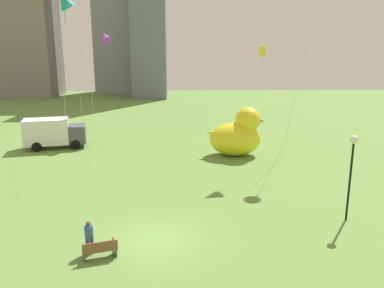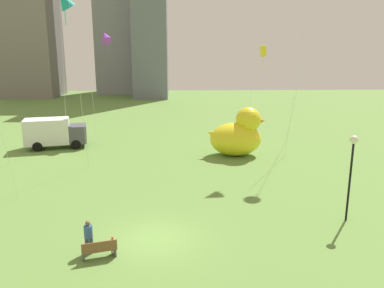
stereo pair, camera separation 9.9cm
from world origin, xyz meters
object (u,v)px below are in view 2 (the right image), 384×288
person_child (113,244)px  box_truck (54,133)px  kite_teal (64,1)px  person_adult (88,235)px  park_bench (99,249)px  giant_inflatable_duck (238,135)px  kite_purple (106,37)px  kite_yellow (263,51)px  lamppost (352,157)px

person_child → box_truck: box_truck is taller
person_child → box_truck: 22.08m
person_child → kite_teal: 18.62m
person_adult → person_child: 1.21m
person_child → box_truck: size_ratio=0.15×
park_bench → box_truck: size_ratio=0.27×
person_child → giant_inflatable_duck: 18.94m
box_truck → kite_teal: size_ratio=0.45×
kite_purple → kite_yellow: size_ratio=1.17×
park_bench → kite_yellow: size_ratio=0.17×
person_adult → kite_teal: bearing=106.6°
kite_teal → kite_purple: bearing=86.0°
kite_teal → kite_yellow: (16.83, 10.96, -3.66)m
person_adult → lamppost: lamppost is taller
park_bench → kite_teal: 18.80m
park_bench → person_adult: size_ratio=1.01×
park_bench → kite_purple: bearing=98.4°
person_child → kite_yellow: kite_yellow is taller
giant_inflatable_duck → kite_teal: (-13.35, -3.79, 10.82)m
park_bench → lamppost: (13.00, 3.66, 3.20)m
giant_inflatable_duck → box_truck: size_ratio=0.87×
person_adult → box_truck: (-7.70, 20.10, 0.54)m
box_truck → kite_teal: (3.82, -7.05, 11.23)m
person_child → giant_inflatable_duck: giant_inflatable_duck is taller
giant_inflatable_duck → box_truck: (-17.17, 3.26, -0.41)m
lamppost → kite_yellow: size_ratio=0.51×
person_adult → box_truck: 21.54m
person_adult → kite_yellow: (12.95, 24.01, 8.11)m
giant_inflatable_duck → lamppost: size_ratio=1.08×
person_adult → kite_yellow: kite_yellow is taller
giant_inflatable_duck → kite_yellow: (3.49, 7.16, 7.16)m
kite_yellow → giant_inflatable_duck: bearing=-115.9°
giant_inflatable_duck → kite_purple: size_ratio=0.47×
kite_teal → kite_yellow: bearing=33.1°
park_bench → kite_purple: (-3.68, 24.87, 9.97)m
park_bench → lamppost: 13.88m
kite_purple → person_child: bearing=-80.2°
park_bench → kite_yellow: (12.37, 24.55, 8.53)m
box_truck → kite_purple: bearing=42.5°
person_child → giant_inflatable_duck: size_ratio=0.17×
kite_yellow → person_adult: bearing=-118.3°
person_child → giant_inflatable_duck: (8.33, 16.95, 1.37)m
giant_inflatable_duck → kite_teal: kite_teal is taller
kite_purple → park_bench: bearing=-81.6°
giant_inflatable_duck → kite_teal: bearing=-164.1°
kite_yellow → person_child: bearing=-116.1°
giant_inflatable_duck → lamppost: bearing=-73.3°
kite_teal → lamppost: bearing=-29.6°
park_bench → giant_inflatable_duck: size_ratio=0.31×
giant_inflatable_duck → lamppost: lamppost is taller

